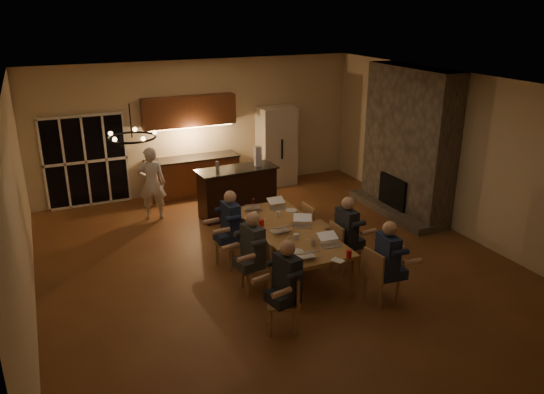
% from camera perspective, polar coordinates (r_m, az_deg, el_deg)
% --- Properties ---
extents(floor, '(9.00, 9.00, 0.00)m').
position_cam_1_polar(floor, '(9.64, 0.44, -7.22)').
color(floor, brown).
rests_on(floor, ground).
extents(back_wall, '(8.00, 0.04, 3.20)m').
position_cam_1_polar(back_wall, '(13.12, -7.85, 7.51)').
color(back_wall, beige).
rests_on(back_wall, ground).
extents(left_wall, '(0.04, 9.00, 3.20)m').
position_cam_1_polar(left_wall, '(8.29, -25.71, -1.91)').
color(left_wall, beige).
rests_on(left_wall, ground).
extents(right_wall, '(0.04, 9.00, 3.20)m').
position_cam_1_polar(right_wall, '(11.23, 19.52, 4.38)').
color(right_wall, beige).
rests_on(right_wall, ground).
extents(ceiling, '(8.00, 9.00, 0.04)m').
position_cam_1_polar(ceiling, '(8.64, 0.49, 12.09)').
color(ceiling, white).
rests_on(ceiling, back_wall).
extents(french_doors, '(1.86, 0.08, 2.10)m').
position_cam_1_polar(french_doors, '(12.74, -19.38, 3.60)').
color(french_doors, black).
rests_on(french_doors, ground).
extents(fireplace, '(0.58, 2.50, 3.20)m').
position_cam_1_polar(fireplace, '(11.90, 14.48, 5.74)').
color(fireplace, '#61564C').
rests_on(fireplace, ground).
extents(kitchenette, '(2.24, 0.68, 2.40)m').
position_cam_1_polar(kitchenette, '(12.83, -8.63, 5.34)').
color(kitchenette, brown).
rests_on(kitchenette, ground).
extents(refrigerator, '(0.90, 0.68, 2.00)m').
position_cam_1_polar(refrigerator, '(13.57, 0.47, 5.51)').
color(refrigerator, beige).
rests_on(refrigerator, ground).
extents(dining_table, '(1.10, 2.73, 0.75)m').
position_cam_1_polar(dining_table, '(9.35, 1.93, -5.58)').
color(dining_table, '#A17F40').
rests_on(dining_table, ground).
extents(bar_island, '(1.77, 0.78, 1.08)m').
position_cam_1_polar(bar_island, '(11.62, -3.75, 0.54)').
color(bar_island, black).
rests_on(bar_island, ground).
extents(chair_left_near, '(0.56, 0.56, 0.89)m').
position_cam_1_polar(chair_left_near, '(7.67, 1.11, -11.16)').
color(chair_left_near, tan).
rests_on(chair_left_near, ground).
extents(chair_left_mid, '(0.50, 0.50, 0.89)m').
position_cam_1_polar(chair_left_mid, '(8.61, -1.79, -7.44)').
color(chair_left_mid, tan).
rests_on(chair_left_mid, ground).
extents(chair_left_far, '(0.56, 0.56, 0.89)m').
position_cam_1_polar(chair_left_far, '(9.45, -4.45, -4.88)').
color(chair_left_far, tan).
rests_on(chair_left_far, ground).
extents(chair_right_near, '(0.50, 0.50, 0.89)m').
position_cam_1_polar(chair_right_near, '(8.53, 11.77, -8.18)').
color(chair_right_near, tan).
rests_on(chair_right_near, ground).
extents(chair_right_mid, '(0.44, 0.44, 0.89)m').
position_cam_1_polar(chair_right_mid, '(9.36, 7.94, -5.27)').
color(chair_right_mid, tan).
rests_on(chair_right_mid, ground).
extents(chair_right_far, '(0.46, 0.46, 0.89)m').
position_cam_1_polar(chair_right_far, '(10.15, 4.81, -3.05)').
color(chair_right_far, tan).
rests_on(chair_right_far, ground).
extents(person_left_near, '(0.71, 0.71, 1.38)m').
position_cam_1_polar(person_left_near, '(7.58, 1.65, -9.46)').
color(person_left_near, '#21242A').
rests_on(person_left_near, ground).
extents(person_right_near, '(0.65, 0.65, 1.38)m').
position_cam_1_polar(person_right_near, '(8.36, 12.26, -6.96)').
color(person_right_near, navy).
rests_on(person_right_near, ground).
extents(person_left_mid, '(0.70, 0.70, 1.38)m').
position_cam_1_polar(person_left_mid, '(8.49, -2.06, -6.01)').
color(person_left_mid, '#353B3F').
rests_on(person_left_mid, ground).
extents(person_right_mid, '(0.63, 0.63, 1.38)m').
position_cam_1_polar(person_right_mid, '(9.21, 8.00, -4.04)').
color(person_right_mid, '#21242A').
rests_on(person_right_mid, ground).
extents(person_left_far, '(0.64, 0.64, 1.38)m').
position_cam_1_polar(person_left_far, '(9.43, -4.44, -3.30)').
color(person_left_far, navy).
rests_on(person_left_far, ground).
extents(standing_person, '(0.67, 0.53, 1.60)m').
position_cam_1_polar(standing_person, '(11.63, -12.80, 1.44)').
color(standing_person, silver).
rests_on(standing_person, ground).
extents(chandelier, '(0.64, 0.64, 0.03)m').
position_cam_1_polar(chandelier, '(7.33, -14.83, 6.21)').
color(chandelier, black).
rests_on(chandelier, ceiling).
extents(laptop_a, '(0.33, 0.29, 0.23)m').
position_cam_1_polar(laptop_a, '(8.19, 3.52, -5.72)').
color(laptop_a, silver).
rests_on(laptop_a, dining_table).
extents(laptop_b, '(0.33, 0.30, 0.23)m').
position_cam_1_polar(laptop_b, '(8.59, 6.31, -4.52)').
color(laptop_b, silver).
rests_on(laptop_b, dining_table).
extents(laptop_c, '(0.35, 0.31, 0.23)m').
position_cam_1_polar(laptop_c, '(9.06, 0.81, -3.04)').
color(laptop_c, silver).
rests_on(laptop_c, dining_table).
extents(laptop_d, '(0.41, 0.40, 0.23)m').
position_cam_1_polar(laptop_d, '(9.27, 3.29, -2.53)').
color(laptop_d, silver).
rests_on(laptop_d, dining_table).
extents(laptop_e, '(0.37, 0.33, 0.23)m').
position_cam_1_polar(laptop_e, '(10.05, -2.14, -0.66)').
color(laptop_e, silver).
rests_on(laptop_e, dining_table).
extents(laptop_f, '(0.33, 0.29, 0.23)m').
position_cam_1_polar(laptop_f, '(10.06, 0.66, -0.62)').
color(laptop_f, silver).
rests_on(laptop_f, dining_table).
extents(mug_front, '(0.09, 0.09, 0.10)m').
position_cam_1_polar(mug_front, '(8.78, 2.60, -4.30)').
color(mug_front, silver).
rests_on(mug_front, dining_table).
extents(mug_mid, '(0.08, 0.08, 0.10)m').
position_cam_1_polar(mug_mid, '(9.70, 0.71, -1.84)').
color(mug_mid, silver).
rests_on(mug_mid, dining_table).
extents(mug_back, '(0.09, 0.09, 0.10)m').
position_cam_1_polar(mug_back, '(9.68, -1.88, -1.90)').
color(mug_back, silver).
rests_on(mug_back, dining_table).
extents(redcup_near, '(0.08, 0.08, 0.12)m').
position_cam_1_polar(redcup_near, '(8.26, 8.28, -6.08)').
color(redcup_near, red).
rests_on(redcup_near, dining_table).
extents(redcup_mid, '(0.09, 0.09, 0.12)m').
position_cam_1_polar(redcup_mid, '(9.28, -1.15, -2.82)').
color(redcup_mid, red).
rests_on(redcup_mid, dining_table).
extents(can_silver, '(0.07, 0.07, 0.12)m').
position_cam_1_polar(can_silver, '(8.56, 4.47, -4.94)').
color(can_silver, '#B2B2B7').
rests_on(can_silver, dining_table).
extents(can_cola, '(0.06, 0.06, 0.12)m').
position_cam_1_polar(can_cola, '(10.26, -2.03, -0.53)').
color(can_cola, '#3F0F0C').
rests_on(can_cola, dining_table).
extents(plate_near, '(0.23, 0.23, 0.02)m').
position_cam_1_polar(plate_near, '(8.90, 5.63, -4.33)').
color(plate_near, silver).
rests_on(plate_near, dining_table).
extents(plate_left, '(0.24, 0.24, 0.02)m').
position_cam_1_polar(plate_left, '(8.36, 2.62, -5.94)').
color(plate_left, silver).
rests_on(plate_left, dining_table).
extents(plate_far, '(0.22, 0.22, 0.02)m').
position_cam_1_polar(plate_far, '(9.98, 2.09, -1.46)').
color(plate_far, silver).
rests_on(plate_far, dining_table).
extents(notepad, '(0.20, 0.23, 0.01)m').
position_cam_1_polar(notepad, '(8.16, 7.08, -6.79)').
color(notepad, white).
rests_on(notepad, dining_table).
extents(bar_bottle, '(0.08, 0.08, 0.24)m').
position_cam_1_polar(bar_bottle, '(11.18, -5.89, 3.25)').
color(bar_bottle, '#99999E').
rests_on(bar_bottle, bar_island).
extents(bar_blender, '(0.15, 0.15, 0.43)m').
position_cam_1_polar(bar_blender, '(11.56, -1.53, 4.40)').
color(bar_blender, silver).
rests_on(bar_blender, bar_island).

